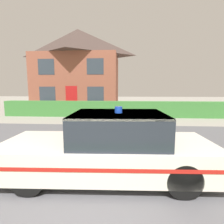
% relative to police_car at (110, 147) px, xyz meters
% --- Properties ---
extents(road_strip, '(28.00, 6.96, 0.01)m').
position_rel_police_car_xyz_m(road_strip, '(-0.34, 1.80, -0.64)').
color(road_strip, '#5B5B60').
rests_on(road_strip, ground).
extents(garden_hedge, '(15.66, 0.71, 1.04)m').
position_rel_police_car_xyz_m(garden_hedge, '(-0.07, 8.10, -0.13)').
color(garden_hedge, '#3D7F38').
rests_on(garden_hedge, ground).
extents(police_car, '(4.42, 1.82, 1.51)m').
position_rel_police_car_xyz_m(police_car, '(0.00, 0.00, 0.00)').
color(police_car, black).
rests_on(police_car, road_strip).
extents(house_left, '(7.94, 5.47, 7.50)m').
position_rel_police_car_xyz_m(house_left, '(-4.20, 13.63, 3.18)').
color(house_left, '#93513D').
rests_on(house_left, ground).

